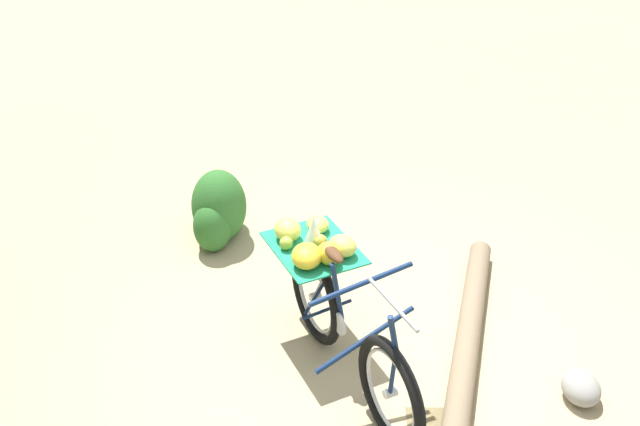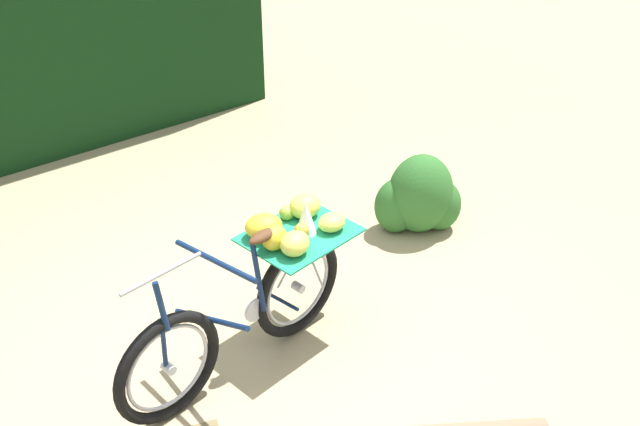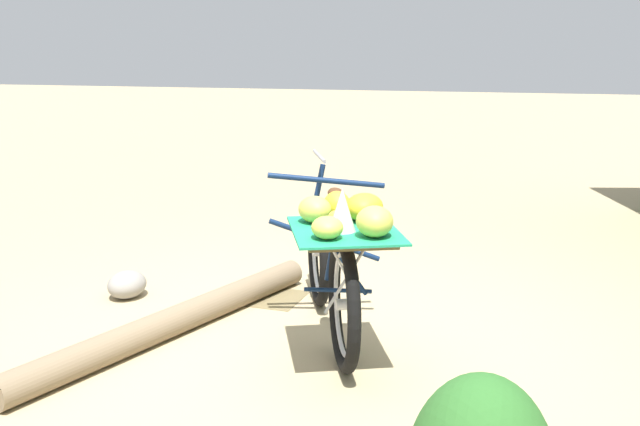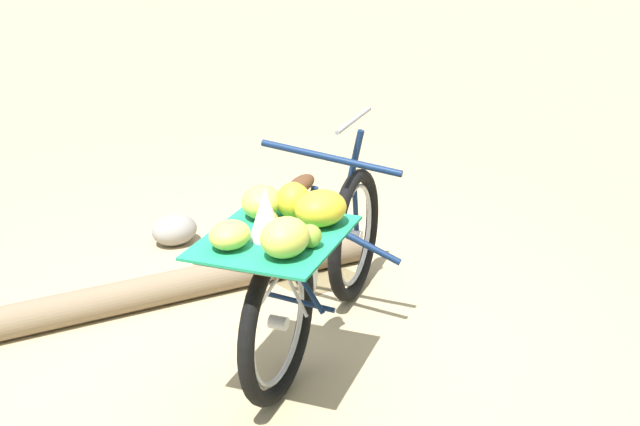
# 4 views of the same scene
# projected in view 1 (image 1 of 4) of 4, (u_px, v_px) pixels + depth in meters

# --- Properties ---
(ground_plane) EXTENTS (60.00, 60.00, 0.00)m
(ground_plane) POSITION_uv_depth(u_px,v_px,m) (329.00, 362.00, 4.99)
(ground_plane) COLOR tan
(bicycle) EXTENTS (1.72, 1.07, 1.03)m
(bicycle) POSITION_uv_depth(u_px,v_px,m) (338.00, 308.00, 4.69)
(bicycle) COLOR black
(bicycle) RESTS_ON ground_plane
(fallen_log) EXTENTS (2.36, 0.79, 0.18)m
(fallen_log) POSITION_uv_depth(u_px,v_px,m) (468.00, 339.00, 5.07)
(fallen_log) COLOR #7F6B51
(fallen_log) RESTS_ON ground_plane
(shrub_cluster) EXTENTS (0.70, 0.48, 0.67)m
(shrub_cluster) POSITION_uv_depth(u_px,v_px,m) (219.00, 210.00, 6.21)
(shrub_cluster) COLOR #2D6628
(shrub_cluster) RESTS_ON ground_plane
(path_stone) EXTENTS (0.30, 0.25, 0.19)m
(path_stone) POSITION_uv_depth(u_px,v_px,m) (581.00, 388.00, 4.65)
(path_stone) COLOR gray
(path_stone) RESTS_ON ground_plane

